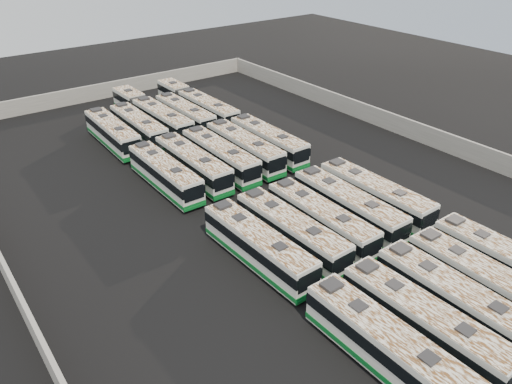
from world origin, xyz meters
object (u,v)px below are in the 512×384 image
at_px(bus_midback_far_left, 165,174).
at_px(bus_midfront_far_right, 375,196).
at_px(bus_midback_right, 244,148).
at_px(bus_back_left, 139,127).
at_px(bus_back_far_left, 113,133).
at_px(bus_back_center, 151,113).
at_px(bus_midfront_center, 321,220).
at_px(bus_front_far_left, 388,348).
at_px(bus_front_far_right, 510,266).
at_px(bus_midback_center, 220,156).
at_px(bus_midfront_far_left, 259,246).
at_px(bus_midback_far_right, 268,141).
at_px(bus_midback_left, 193,164).
at_px(bus_front_center, 457,303).
at_px(bus_midfront_right, 348,207).
at_px(bus_midfront_left, 291,232).
at_px(bus_back_right, 185,115).
at_px(bus_back_far_right, 196,104).
at_px(bus_front_left, 424,323).
at_px(bus_front_right, 485,284).

bearing_deg(bus_midback_far_left, bus_midfront_far_right, -49.49).
xyz_separation_m(bus_midback_right, bus_back_left, (-6.25, 12.31, -0.04)).
bearing_deg(bus_back_left, bus_midback_far_left, -103.53).
bearing_deg(bus_midfront_far_right, bus_back_far_left, 114.22).
bearing_deg(bus_back_center, bus_midfront_center, -90.94).
bearing_deg(bus_front_far_left, bus_back_far_left, 89.76).
relative_size(bus_front_far_right, bus_midback_center, 1.00).
bearing_deg(bus_midfront_far_left, bus_midback_far_left, 88.79).
bearing_deg(bus_midback_far_right, bus_midback_left, -179.49).
height_order(bus_front_center, bus_midback_right, bus_midback_right).
bearing_deg(bus_back_far_left, bus_back_center, 28.06).
relative_size(bus_midfront_far_left, bus_midfront_right, 0.97).
bearing_deg(bus_midback_far_right, bus_midfront_left, -121.88).
distance_m(bus_back_right, bus_back_far_right, 4.18).
distance_m(bus_midback_far_right, bus_back_left, 15.49).
height_order(bus_front_center, bus_back_left, bus_front_center).
distance_m(bus_front_far_right, bus_midfront_far_right, 12.39).
distance_m(bus_front_far_left, bus_front_left, 3.29).
height_order(bus_front_left, bus_back_center, bus_front_left).
height_order(bus_front_left, bus_midfront_right, bus_midfront_right).
distance_m(bus_front_right, bus_back_center, 43.09).
distance_m(bus_midfront_far_left, bus_back_left, 27.46).
xyz_separation_m(bus_front_right, bus_midback_far_right, (3.12, 27.48, 0.00)).
xyz_separation_m(bus_midback_far_right, bus_back_right, (-3.15, 12.53, -0.03)).
relative_size(bus_midback_far_left, bus_midback_right, 0.96).
height_order(bus_midback_far_left, bus_back_right, bus_midback_far_left).
bearing_deg(bus_midfront_left, bus_back_left, 88.82).
height_order(bus_midfront_right, bus_back_far_right, bus_midfront_right).
bearing_deg(bus_front_right, bus_midback_left, 103.74).
xyz_separation_m(bus_front_left, bus_back_far_left, (-3.22, 39.63, -0.02)).
xyz_separation_m(bus_front_left, bus_midback_left, (-0.03, 27.32, -0.00)).
bearing_deg(bus_midback_right, bus_front_left, -101.99).
bearing_deg(bus_back_far_left, bus_midfront_far_left, -88.77).
xyz_separation_m(bus_midback_far_left, bus_midback_right, (9.41, 0.17, 0.06)).
bearing_deg(bus_front_far_right, bus_back_far_right, 89.77).
distance_m(bus_midfront_left, bus_midback_left, 14.95).
xyz_separation_m(bus_front_left, bus_front_far_right, (9.49, -0.08, -0.00)).
height_order(bus_back_left, bus_back_right, bus_back_left).
height_order(bus_front_center, bus_back_far_left, bus_front_center).
height_order(bus_front_far_left, bus_front_right, bus_front_far_left).
bearing_deg(bus_back_far_right, bus_midfront_far_right, -89.96).
bearing_deg(bus_midfront_far_right, bus_back_far_right, 89.36).
height_order(bus_back_center, bus_back_right, bus_back_center).
bearing_deg(bus_midfront_far_left, bus_midback_far_right, 48.77).
height_order(bus_midfront_far_left, bus_midback_center, bus_midback_center).
xyz_separation_m(bus_midback_right, bus_back_far_right, (3.21, 15.29, -0.05)).
xyz_separation_m(bus_midfront_far_left, bus_back_far_right, (12.63, 30.25, -0.01)).
relative_size(bus_front_right, bus_midfront_far_right, 0.98).
xyz_separation_m(bus_midfront_center, bus_back_far_right, (6.37, 30.31, -0.00)).
distance_m(bus_front_right, bus_midback_left, 28.17).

